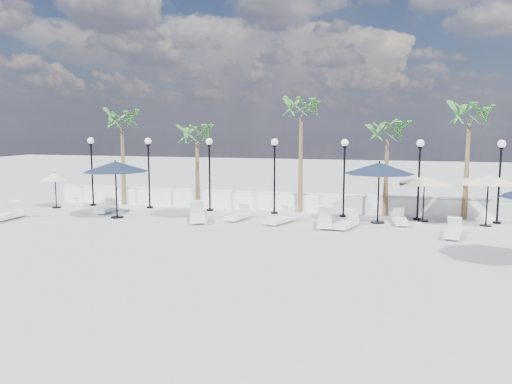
% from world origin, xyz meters
% --- Properties ---
extents(ground, '(100.00, 100.00, 0.00)m').
position_xyz_m(ground, '(0.00, 0.00, 0.00)').
color(ground, '#A6A7A1').
rests_on(ground, ground).
extents(balustrade, '(26.00, 0.30, 1.01)m').
position_xyz_m(balustrade, '(0.00, 7.50, 0.47)').
color(balustrade, white).
rests_on(balustrade, ground).
extents(lamppost_0, '(0.36, 0.36, 3.84)m').
position_xyz_m(lamppost_0, '(-10.50, 6.50, 2.49)').
color(lamppost_0, black).
rests_on(lamppost_0, ground).
extents(lamppost_1, '(0.36, 0.36, 3.84)m').
position_xyz_m(lamppost_1, '(-7.00, 6.50, 2.49)').
color(lamppost_1, black).
rests_on(lamppost_1, ground).
extents(lamppost_2, '(0.36, 0.36, 3.84)m').
position_xyz_m(lamppost_2, '(-3.50, 6.50, 2.49)').
color(lamppost_2, black).
rests_on(lamppost_2, ground).
extents(lamppost_3, '(0.36, 0.36, 3.84)m').
position_xyz_m(lamppost_3, '(0.00, 6.50, 2.49)').
color(lamppost_3, black).
rests_on(lamppost_3, ground).
extents(lamppost_4, '(0.36, 0.36, 3.84)m').
position_xyz_m(lamppost_4, '(3.50, 6.50, 2.49)').
color(lamppost_4, black).
rests_on(lamppost_4, ground).
extents(lamppost_5, '(0.36, 0.36, 3.84)m').
position_xyz_m(lamppost_5, '(7.00, 6.50, 2.49)').
color(lamppost_5, black).
rests_on(lamppost_5, ground).
extents(lamppost_6, '(0.36, 0.36, 3.84)m').
position_xyz_m(lamppost_6, '(10.50, 6.50, 2.49)').
color(lamppost_6, black).
rests_on(lamppost_6, ground).
extents(palm_0, '(2.60, 2.60, 5.50)m').
position_xyz_m(palm_0, '(-9.00, 7.30, 4.53)').
color(palm_0, brown).
rests_on(palm_0, ground).
extents(palm_1, '(2.60, 2.60, 4.70)m').
position_xyz_m(palm_1, '(-4.50, 7.30, 3.75)').
color(palm_1, brown).
rests_on(palm_1, ground).
extents(palm_2, '(2.60, 2.60, 6.10)m').
position_xyz_m(palm_2, '(1.20, 7.30, 5.12)').
color(palm_2, brown).
rests_on(palm_2, ground).
extents(palm_3, '(2.60, 2.60, 4.90)m').
position_xyz_m(palm_3, '(5.50, 7.30, 3.95)').
color(palm_3, brown).
rests_on(palm_3, ground).
extents(palm_4, '(2.60, 2.60, 5.70)m').
position_xyz_m(palm_4, '(9.20, 7.30, 4.73)').
color(palm_4, brown).
rests_on(palm_4, ground).
extents(lounger_0, '(0.68, 2.05, 0.77)m').
position_xyz_m(lounger_0, '(-12.00, 1.50, 0.26)').
color(lounger_0, white).
rests_on(lounger_0, ground).
extents(lounger_1, '(1.46, 2.24, 0.80)m').
position_xyz_m(lounger_1, '(-3.03, 3.48, 0.27)').
color(lounger_1, white).
rests_on(lounger_1, ground).
extents(lounger_2, '(0.78, 1.74, 0.63)m').
position_xyz_m(lounger_2, '(-8.56, 4.57, 0.21)').
color(lounger_2, white).
rests_on(lounger_2, ground).
extents(lounger_3, '(0.93, 1.89, 0.68)m').
position_xyz_m(lounger_3, '(-1.29, 4.36, 0.23)').
color(lounger_3, white).
rests_on(lounger_3, ground).
extents(lounger_4, '(1.22, 1.99, 0.71)m').
position_xyz_m(lounger_4, '(0.85, 3.95, 0.24)').
color(lounger_4, white).
rests_on(lounger_4, ground).
extents(lounger_5, '(0.88, 2.06, 0.75)m').
position_xyz_m(lounger_5, '(2.92, 3.71, 0.25)').
color(lounger_5, white).
rests_on(lounger_5, ground).
extents(lounger_6, '(1.08, 1.95, 0.70)m').
position_xyz_m(lounger_6, '(3.86, 3.64, 0.23)').
color(lounger_6, white).
rests_on(lounger_6, ground).
extents(lounger_7, '(0.92, 1.87, 0.67)m').
position_xyz_m(lounger_7, '(8.17, 2.88, 0.22)').
color(lounger_7, white).
rests_on(lounger_7, ground).
extents(lounger_8, '(0.75, 1.79, 0.65)m').
position_xyz_m(lounger_8, '(6.18, 5.18, 0.22)').
color(lounger_8, white).
rests_on(lounger_8, ground).
extents(side_table_0, '(0.51, 0.51, 0.49)m').
position_xyz_m(side_table_0, '(-10.97, 5.61, 0.30)').
color(side_table_0, white).
rests_on(side_table_0, ground).
extents(side_table_1, '(0.58, 0.58, 0.56)m').
position_xyz_m(side_table_1, '(-8.25, 4.77, 0.34)').
color(side_table_1, white).
rests_on(side_table_1, ground).
extents(side_table_2, '(0.48, 0.48, 0.47)m').
position_xyz_m(side_table_2, '(2.81, 6.20, 0.28)').
color(side_table_2, white).
rests_on(side_table_2, ground).
extents(parasol_navy_left, '(3.21, 3.21, 2.84)m').
position_xyz_m(parasol_navy_left, '(-7.19, 3.38, 2.50)').
color(parasol_navy_left, black).
rests_on(parasol_navy_left, ground).
extents(parasol_navy_mid, '(3.21, 3.21, 2.88)m').
position_xyz_m(parasol_navy_mid, '(5.18, 5.25, 2.53)').
color(parasol_navy_mid, black).
rests_on(parasol_navy_mid, ground).
extents(parasol_cream_sq_a, '(5.01, 5.01, 2.46)m').
position_xyz_m(parasol_cream_sq_a, '(9.90, 5.74, 2.28)').
color(parasol_cream_sq_a, black).
rests_on(parasol_cream_sq_a, ground).
extents(parasol_cream_sq_b, '(4.53, 4.53, 2.27)m').
position_xyz_m(parasol_cream_sq_b, '(7.24, 6.20, 2.10)').
color(parasol_cream_sq_b, black).
rests_on(parasol_cream_sq_b, ground).
extents(parasol_cream_small, '(1.62, 1.62, 1.98)m').
position_xyz_m(parasol_cream_small, '(-12.00, 5.26, 1.70)').
color(parasol_cream_small, black).
rests_on(parasol_cream_small, ground).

